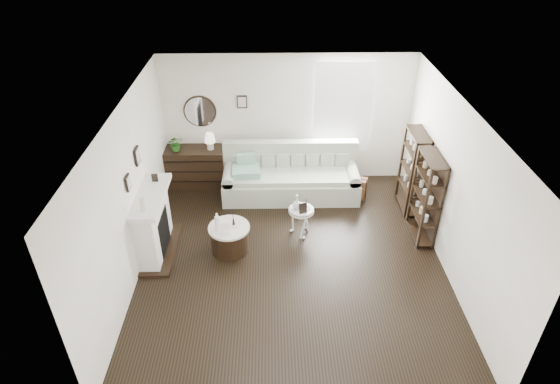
{
  "coord_description": "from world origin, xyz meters",
  "views": [
    {
      "loc": [
        -0.32,
        -6.02,
        5.25
      ],
      "look_at": [
        -0.19,
        0.8,
        0.86
      ],
      "focal_mm": 30.0,
      "sensor_mm": 36.0,
      "label": 1
    }
  ],
  "objects_px": {
    "drum_table": "(230,238)",
    "pedestal_table": "(301,211)",
    "sofa": "(291,179)",
    "dresser": "(195,167)"
  },
  "relations": [
    {
      "from": "dresser",
      "to": "drum_table",
      "type": "relative_size",
      "value": 1.78
    },
    {
      "from": "sofa",
      "to": "dresser",
      "type": "relative_size",
      "value": 2.15
    },
    {
      "from": "sofa",
      "to": "dresser",
      "type": "distance_m",
      "value": 2.02
    },
    {
      "from": "sofa",
      "to": "pedestal_table",
      "type": "relative_size",
      "value": 4.99
    },
    {
      "from": "sofa",
      "to": "drum_table",
      "type": "xyz_separation_m",
      "value": [
        -1.11,
        -1.78,
        -0.1
      ]
    },
    {
      "from": "drum_table",
      "to": "pedestal_table",
      "type": "xyz_separation_m",
      "value": [
        1.25,
        0.43,
        0.25
      ]
    },
    {
      "from": "pedestal_table",
      "to": "sofa",
      "type": "bearing_deg",
      "value": 95.68
    },
    {
      "from": "sofa",
      "to": "drum_table",
      "type": "height_order",
      "value": "sofa"
    },
    {
      "from": "dresser",
      "to": "drum_table",
      "type": "height_order",
      "value": "dresser"
    },
    {
      "from": "drum_table",
      "to": "pedestal_table",
      "type": "relative_size",
      "value": 1.3
    }
  ]
}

